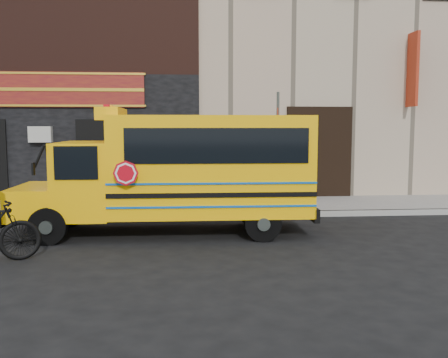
% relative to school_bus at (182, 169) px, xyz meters
% --- Properties ---
extents(ground, '(120.00, 120.00, 0.00)m').
position_rel_school_bus_xyz_m(ground, '(0.58, -0.72, -1.51)').
color(ground, black).
rests_on(ground, ground).
extents(curb, '(40.00, 0.20, 0.15)m').
position_rel_school_bus_xyz_m(curb, '(0.58, 1.88, -1.43)').
color(curb, '#979791').
rests_on(curb, ground).
extents(sidewalk, '(40.00, 3.00, 0.15)m').
position_rel_school_bus_xyz_m(sidewalk, '(0.58, 3.38, -1.43)').
color(sidewalk, slate).
rests_on(sidewalk, ground).
extents(building, '(20.00, 10.70, 12.00)m').
position_rel_school_bus_xyz_m(building, '(0.54, 9.73, 4.62)').
color(building, tan).
rests_on(building, sidewalk).
extents(school_bus, '(6.93, 2.44, 2.92)m').
position_rel_school_bus_xyz_m(school_bus, '(0.00, 0.00, 0.00)').
color(school_bus, black).
rests_on(school_bus, ground).
extents(sign_pole, '(0.09, 0.30, 3.42)m').
position_rel_school_bus_xyz_m(sign_pole, '(2.58, 1.66, 0.36)').
color(sign_pole, '#414944').
rests_on(sign_pole, ground).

